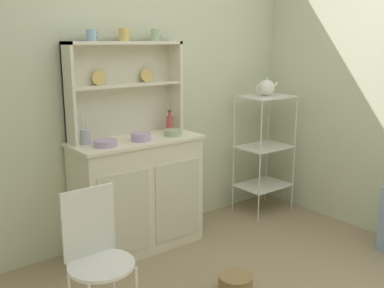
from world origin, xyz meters
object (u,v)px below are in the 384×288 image
Objects in this scene: cup_sky_0 at (91,35)px; hutch_shelf_unit at (124,82)px; floor_basket at (236,284)px; bakers_rack at (264,142)px; jam_bottle at (170,123)px; wire_chair at (96,250)px; porcelain_teapot at (266,88)px; bowl_mixing_large at (105,143)px; utensil_jar at (86,136)px; hutch_cabinet at (138,193)px.

hutch_shelf_unit is at bearing 8.82° from cup_sky_0.
cup_sky_0 reaches higher than floor_basket.
bakers_rack is 1.04m from jam_bottle.
cup_sky_0 is (0.47, 0.93, 1.15)m from wire_chair.
bowl_mixing_large is at bearing -179.70° from porcelain_teapot.
floor_basket is 1.32m from bowl_mixing_large.
hutch_shelf_unit is 0.52m from jam_bottle.
wire_chair is at bearing -160.60° from bakers_rack.
jam_bottle reaches higher than floor_basket.
bakers_rack reaches higher than wire_chair.
utensil_jar reaches higher than floor_basket.
hutch_cabinet is at bearing -24.54° from cup_sky_0.
jam_bottle is at bearing 68.23° from wire_chair.
floor_basket is 1.47m from utensil_jar.
porcelain_teapot reaches higher than wire_chair.
cup_sky_0 is 0.35× the size of porcelain_teapot.
utensil_jar is (-0.75, -0.01, -0.01)m from jam_bottle.
hutch_cabinet is 1.06m from floor_basket.
jam_bottle is 0.75m from utensil_jar.
jam_bottle is 0.69× the size of utensil_jar.
porcelain_teapot is (-0.00, -0.00, 0.51)m from bakers_rack.
bakers_rack is at bearing -6.55° from cup_sky_0.
cup_sky_0 reaches higher than jam_bottle.
floor_basket is at bearing -68.67° from cup_sky_0.
porcelain_teapot is at bearing -180.00° from bakers_rack.
cup_sky_0 reaches higher than utensil_jar.
jam_bottle reaches higher than bowl_mixing_large.
hutch_shelf_unit reaches higher than floor_basket.
floor_basket is at bearing -101.56° from jam_bottle.
floor_basket is (0.16, -1.13, -1.25)m from hutch_shelf_unit.
hutch_cabinet is at bearing -11.78° from utensil_jar.
hutch_shelf_unit reaches higher than utensil_jar.
hutch_cabinet is at bearing -167.00° from jam_bottle.
wire_chair is 3.35× the size of utensil_jar.
hutch_shelf_unit is 1.70m from floor_basket.
hutch_shelf_unit reaches higher than jam_bottle.
wire_chair is (-0.74, -0.80, 0.06)m from hutch_cabinet.
bakers_rack is at bearing -9.53° from hutch_shelf_unit.
wire_chair is 1.05m from utensil_jar.
cup_sky_0 is 0.72m from utensil_jar.
floor_basket is 1.40m from jam_bottle.
bakers_rack is at bearing 0.30° from bowl_mixing_large.
jam_bottle is (0.67, 0.16, 0.05)m from bowl_mixing_large.
bowl_mixing_large is (-1.66, -0.01, 0.23)m from bakers_rack.
wire_chair is 1.55m from cup_sky_0.
cup_sky_0 is 0.77m from bowl_mixing_large.
wire_chair is at bearing -132.59° from hutch_cabinet.
utensil_jar is (-0.37, -0.09, -0.36)m from hutch_shelf_unit.
cup_sky_0 is at bearing 92.60° from wire_chair.
hutch_cabinet is at bearing 177.28° from bakers_rack.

